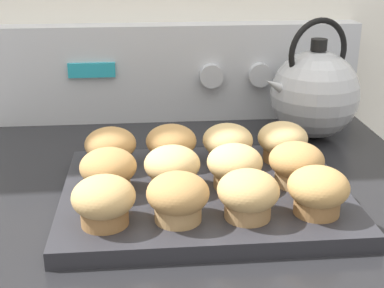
{
  "coord_description": "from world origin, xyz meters",
  "views": [
    {
      "loc": [
        -0.06,
        -0.38,
        1.26
      ],
      "look_at": [
        0.0,
        0.33,
        0.98
      ],
      "focal_mm": 50.0,
      "sensor_mm": 36.0,
      "label": 1
    }
  ],
  "objects": [
    {
      "name": "muffin_r1_c0",
      "position": [
        -0.11,
        0.27,
        0.97
      ],
      "size": [
        0.08,
        0.08,
        0.06
      ],
      "color": "tan",
      "rests_on": "muffin_pan"
    },
    {
      "name": "muffin_pan",
      "position": [
        0.01,
        0.27,
        0.93
      ],
      "size": [
        0.38,
        0.3,
        0.02
      ],
      "color": "#28282D",
      "rests_on": "stove_range"
    },
    {
      "name": "muffin_r1_c2",
      "position": [
        0.05,
        0.27,
        0.97
      ],
      "size": [
        0.08,
        0.08,
        0.06
      ],
      "color": "tan",
      "rests_on": "muffin_pan"
    },
    {
      "name": "muffin_r0_c1",
      "position": [
        -0.03,
        0.19,
        0.97
      ],
      "size": [
        0.08,
        0.08,
        0.06
      ],
      "color": "tan",
      "rests_on": "muffin_pan"
    },
    {
      "name": "muffin_r1_c3",
      "position": [
        0.14,
        0.27,
        0.97
      ],
      "size": [
        0.08,
        0.08,
        0.06
      ],
      "color": "tan",
      "rests_on": "muffin_pan"
    },
    {
      "name": "muffin_r0_c2",
      "position": [
        0.06,
        0.19,
        0.97
      ],
      "size": [
        0.08,
        0.08,
        0.06
      ],
      "color": "#A37A4C",
      "rests_on": "muffin_pan"
    },
    {
      "name": "muffin_r2_c2",
      "position": [
        0.06,
        0.36,
        0.97
      ],
      "size": [
        0.08,
        0.08,
        0.06
      ],
      "color": "#A37A4C",
      "rests_on": "muffin_pan"
    },
    {
      "name": "control_panel",
      "position": [
        0.0,
        0.65,
        1.01
      ],
      "size": [
        0.71,
        0.07,
        0.19
      ],
      "color": "#B7BABF",
      "rests_on": "stove_range"
    },
    {
      "name": "tea_kettle",
      "position": [
        0.24,
        0.52,
        1.0
      ],
      "size": [
        0.19,
        0.16,
        0.21
      ],
      "color": "#ADAFB5",
      "rests_on": "stove_range"
    },
    {
      "name": "muffin_r0_c3",
      "position": [
        0.14,
        0.19,
        0.97
      ],
      "size": [
        0.08,
        0.08,
        0.06
      ],
      "color": "olive",
      "rests_on": "muffin_pan"
    },
    {
      "name": "muffin_r2_c0",
      "position": [
        -0.11,
        0.36,
        0.97
      ],
      "size": [
        0.08,
        0.08,
        0.06
      ],
      "color": "tan",
      "rests_on": "muffin_pan"
    },
    {
      "name": "muffin_r1_c1",
      "position": [
        -0.03,
        0.27,
        0.97
      ],
      "size": [
        0.08,
        0.08,
        0.06
      ],
      "color": "tan",
      "rests_on": "muffin_pan"
    },
    {
      "name": "muffin_r0_c0",
      "position": [
        -0.11,
        0.19,
        0.97
      ],
      "size": [
        0.08,
        0.08,
        0.06
      ],
      "color": "olive",
      "rests_on": "muffin_pan"
    },
    {
      "name": "muffin_r2_c3",
      "position": [
        0.14,
        0.36,
        0.97
      ],
      "size": [
        0.08,
        0.08,
        0.06
      ],
      "color": "olive",
      "rests_on": "muffin_pan"
    },
    {
      "name": "muffin_r2_c1",
      "position": [
        -0.03,
        0.36,
        0.97
      ],
      "size": [
        0.08,
        0.08,
        0.06
      ],
      "color": "tan",
      "rests_on": "muffin_pan"
    }
  ]
}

